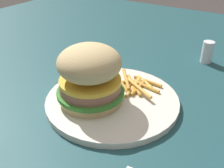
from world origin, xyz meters
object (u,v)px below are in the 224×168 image
(fries_pile, at_px, (136,85))
(salt_shaker, at_px, (207,52))
(sandwich, at_px, (90,75))
(plate, at_px, (112,100))

(fries_pile, relative_size, salt_shaker, 1.92)
(sandwich, bearing_deg, plate, -43.10)
(fries_pile, bearing_deg, plate, 162.45)
(fries_pile, height_order, salt_shaker, salt_shaker)
(sandwich, bearing_deg, fries_pile, -27.48)
(plate, xyz_separation_m, salt_shaker, (0.28, -0.10, 0.02))
(sandwich, height_order, fries_pile, sandwich)
(plate, relative_size, sandwich, 2.03)
(plate, distance_m, sandwich, 0.07)
(salt_shaker, bearing_deg, fries_pile, 159.65)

